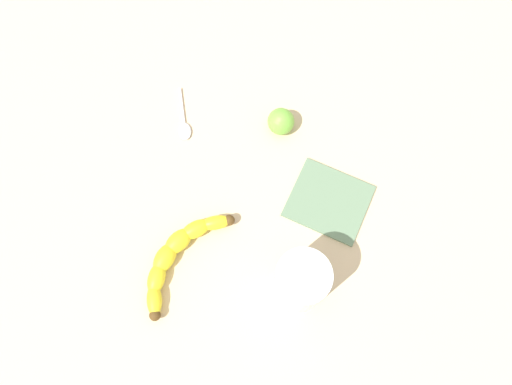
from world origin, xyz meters
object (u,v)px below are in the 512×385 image
(smoothie_glass, at_px, (301,282))
(lime_fruit, at_px, (281,121))
(teaspoon, at_px, (184,128))
(banana, at_px, (177,254))

(smoothie_glass, distance_m, lime_fruit, 0.30)
(smoothie_glass, xyz_separation_m, lime_fruit, (0.30, 0.03, -0.04))
(lime_fruit, relative_size, teaspoon, 0.44)
(teaspoon, bearing_deg, smoothie_glass, 25.53)
(banana, relative_size, smoothie_glass, 1.48)
(smoothie_glass, height_order, lime_fruit, smoothie_glass)
(banana, bearing_deg, smoothie_glass, 111.54)
(smoothie_glass, height_order, teaspoon, smoothie_glass)
(lime_fruit, bearing_deg, smoothie_glass, -174.23)
(lime_fruit, height_order, teaspoon, lime_fruit)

